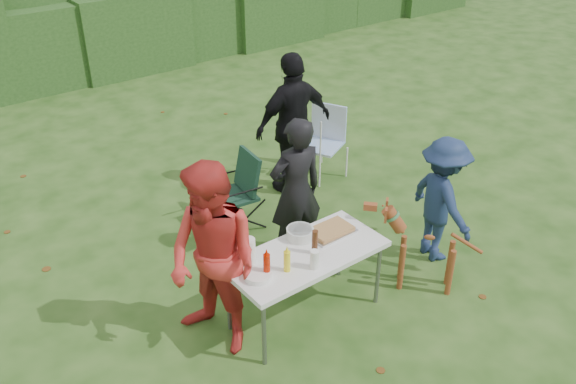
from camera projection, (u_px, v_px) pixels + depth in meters
ground at (323, 309)px, 5.98m from camera, size 80.00×80.00×0.00m
hedge_row at (39, 40)px, 11.05m from camera, size 22.00×1.40×1.70m
folding_table at (306, 257)px, 5.57m from camera, size 1.50×0.70×0.74m
person_cook at (296, 192)px, 6.34m from camera, size 0.66×0.48×1.65m
person_red_jacket at (214, 261)px, 5.16m from camera, size 0.88×1.02×1.81m
person_black_puffy at (294, 125)px, 7.60m from camera, size 1.10×0.51×1.84m
child at (442, 200)px, 6.43m from camera, size 0.72×1.01×1.41m
dog at (428, 249)px, 6.08m from camera, size 0.93×0.97×0.91m
camping_chair at (232, 192)px, 7.07m from camera, size 0.64×0.64×0.91m
lawn_chair at (321, 143)px, 8.17m from camera, size 0.76×0.76×0.96m
food_tray at (331, 232)px, 5.82m from camera, size 0.45×0.30×0.02m
focaccia_bread at (331, 230)px, 5.81m from camera, size 0.40×0.26×0.04m
mustard_bottle at (287, 261)px, 5.27m from camera, size 0.06×0.06×0.20m
ketchup_bottle at (267, 265)px, 5.20m from camera, size 0.06×0.06×0.22m
beer_bottle at (315, 242)px, 5.48m from camera, size 0.06×0.06×0.24m
paper_towel_roll at (249, 251)px, 5.34m from camera, size 0.12×0.12×0.26m
cup_stack at (315, 260)px, 5.30m from camera, size 0.08×0.08×0.18m
pasta_bowl at (300, 233)px, 5.73m from camera, size 0.26×0.26×0.10m
plate_stack at (258, 276)px, 5.21m from camera, size 0.24×0.24×0.05m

